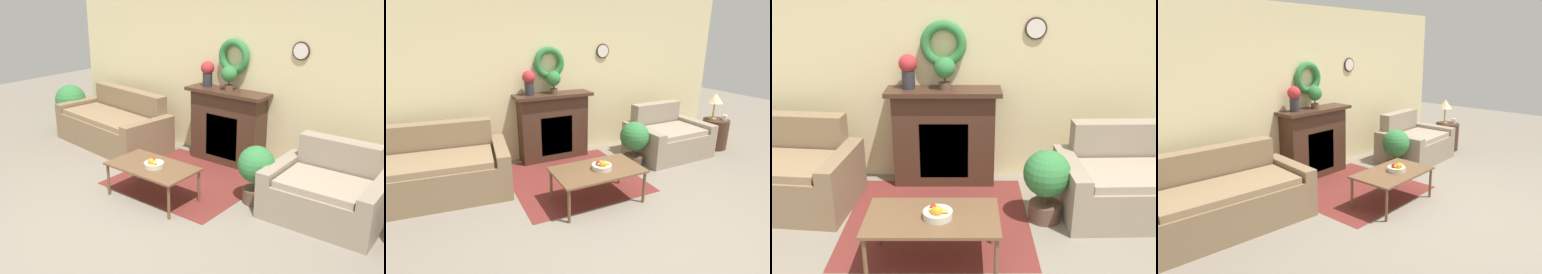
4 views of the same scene
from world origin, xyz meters
The scene contains 9 objects.
floor_rug centered at (-0.15, 1.61, 0.00)m, with size 1.80×1.74×0.01m.
wall_back centered at (0.00, 2.70, 1.36)m, with size 6.80×0.17×2.70m.
fireplace centered at (-0.11, 2.49, 0.57)m, with size 1.28×0.41×1.12m.
loveseat_right centered at (1.74, 1.79, 0.30)m, with size 1.32×0.99×0.86m.
coffee_table centered at (-0.15, 0.90, 0.41)m, with size 1.10×0.64×0.45m.
fruit_bowl centered at (-0.10, 0.87, 0.49)m, with size 0.24×0.24×0.13m.
vase_on_mantel_left centered at (-0.50, 2.50, 1.34)m, with size 0.20×0.20×0.38m.
potted_plant_on_mantel centered at (-0.10, 2.48, 1.34)m, with size 0.23×0.23×0.36m.
potted_plant_floor_by_loveseat centered at (0.91, 1.61, 0.44)m, with size 0.46×0.46×0.73m.
Camera 3 is at (0.11, -2.33, 2.33)m, focal length 42.00 mm.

